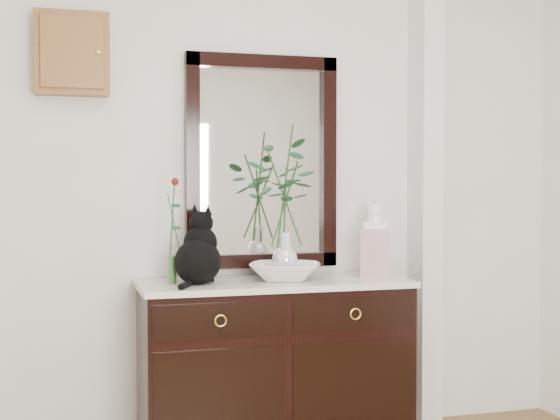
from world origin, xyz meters
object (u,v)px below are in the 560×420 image
object	(u,v)px
sideboard	(274,356)
lotus_bowl	(285,272)
ginger_jar	(375,238)
cat	(198,247)

from	to	relation	value
sideboard	lotus_bowl	distance (m)	0.42
sideboard	lotus_bowl	bearing A→B (deg)	-11.60
sideboard	lotus_bowl	world-z (taller)	lotus_bowl
sideboard	ginger_jar	size ratio (longest dim) A/B	3.40
sideboard	cat	distance (m)	0.68
sideboard	ginger_jar	distance (m)	0.79
cat	ginger_jar	bearing A→B (deg)	27.55
cat	ginger_jar	world-z (taller)	ginger_jar
lotus_bowl	ginger_jar	size ratio (longest dim) A/B	0.89
sideboard	cat	world-z (taller)	cat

